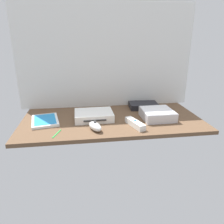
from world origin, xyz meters
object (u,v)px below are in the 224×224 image
(game_case, at_px, (45,120))
(remote_wand, at_px, (135,124))
(network_router, at_px, (143,105))
(stylus_pen, at_px, (57,133))
(remote_nunchuk, at_px, (95,126))
(game_console, at_px, (94,115))
(mini_computer, at_px, (157,114))

(game_case, xyz_separation_m, remote_wand, (0.47, -0.13, 0.01))
(network_router, relative_size, stylus_pen, 2.06)
(network_router, relative_size, remote_nunchuk, 1.70)
(game_console, relative_size, remote_nunchuk, 1.95)
(game_console, distance_m, remote_nunchuk, 0.15)
(game_case, bearing_deg, game_console, -9.84)
(game_case, distance_m, remote_wand, 0.49)
(remote_wand, bearing_deg, stylus_pen, 167.75)
(stylus_pen, bearing_deg, network_router, 31.98)
(game_case, height_order, remote_wand, remote_wand)
(network_router, height_order, remote_nunchuk, remote_nunchuk)
(mini_computer, xyz_separation_m, game_case, (-0.62, 0.04, -0.02))
(remote_wand, distance_m, remote_nunchuk, 0.21)
(mini_computer, bearing_deg, game_console, 173.26)
(network_router, bearing_deg, remote_wand, -111.35)
(network_router, distance_m, remote_nunchuk, 0.45)
(game_console, height_order, remote_wand, game_console)
(network_router, bearing_deg, stylus_pen, -145.42)
(game_case, bearing_deg, mini_computer, -14.17)
(game_case, bearing_deg, remote_wand, -26.00)
(remote_nunchuk, bearing_deg, network_router, 17.84)
(game_case, xyz_separation_m, stylus_pen, (0.08, -0.17, -0.00))
(mini_computer, xyz_separation_m, remote_wand, (-0.15, -0.09, -0.01))
(remote_nunchuk, relative_size, stylus_pen, 1.21)
(mini_computer, relative_size, stylus_pen, 1.92)
(game_case, height_order, network_router, network_router)
(mini_computer, bearing_deg, game_case, 176.47)
(game_console, height_order, game_case, game_console)
(network_router, bearing_deg, mini_computer, -80.19)
(game_console, relative_size, remote_wand, 1.40)
(game_console, xyz_separation_m, remote_wand, (0.20, -0.13, -0.01))
(game_console, xyz_separation_m, mini_computer, (0.36, -0.04, 0.00))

